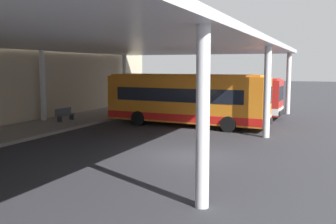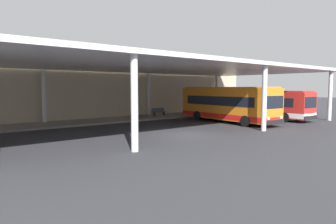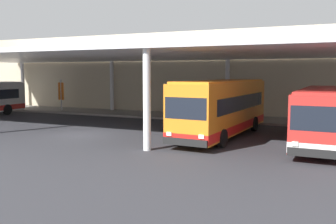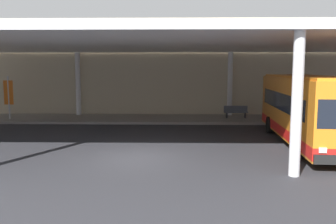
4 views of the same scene
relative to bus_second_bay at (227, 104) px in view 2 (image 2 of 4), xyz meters
name	(u,v)px [view 2 (image 2 of 4)]	position (x,y,z in m)	size (l,w,h in m)	color
ground_plane	(187,135)	(-8.59, -3.34, -1.84)	(200.00, 200.00, 0.00)	#333338
platform_kerb	(111,120)	(-8.59, 8.41, -1.75)	(42.00, 4.50, 0.18)	gray
station_building_facade	(96,83)	(-8.59, 11.66, 2.18)	(48.00, 1.60, 8.05)	#C1B293
canopy_shelter	(144,67)	(-8.59, 2.16, 3.47)	(40.00, 17.00, 5.55)	silver
bus_second_bay	(227,104)	(0.00, 0.00, 0.00)	(3.31, 11.48, 3.57)	orange
bus_middle_bay	(265,104)	(5.93, -0.54, -0.19)	(2.93, 10.60, 3.17)	red
bench_waiting	(159,112)	(-2.19, 8.48, -1.18)	(1.80, 0.45, 0.92)	#4C515B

